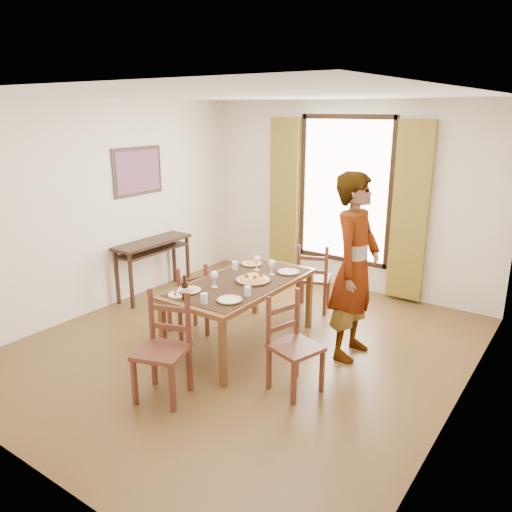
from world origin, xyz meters
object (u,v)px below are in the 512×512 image
Objects in this scene: dining_table at (241,287)px; console_table at (153,249)px; man at (355,267)px; pasta_platter at (253,277)px.

console_table is at bearing 164.04° from dining_table.
man reaches higher than pasta_platter.
pasta_platter reaches higher than dining_table.
man is (1.11, 0.50, 0.30)m from dining_table.
man is at bearing -1.23° from console_table.
console_table is at bearing 166.78° from pasta_platter.
dining_table is at bearing -15.96° from console_table.
man reaches higher than console_table.
man is 1.10m from pasta_platter.
console_table is 0.61× the size of man.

